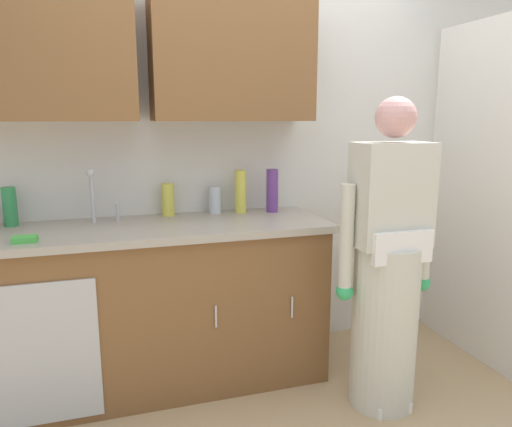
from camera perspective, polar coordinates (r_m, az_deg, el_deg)
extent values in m
cube|color=silver|center=(3.06, -2.85, 8.20)|extent=(4.80, 0.10, 2.70)
cube|color=brown|center=(2.78, -24.13, 17.29)|extent=(0.91, 0.34, 0.70)
cube|color=brown|center=(2.85, -2.93, 18.04)|extent=(0.91, 0.34, 0.70)
cube|color=silver|center=(3.23, 26.24, 1.85)|extent=(0.04, 1.10, 2.10)
cube|color=brown|center=(2.83, -11.92, -11.07)|extent=(1.90, 0.60, 0.90)
cube|color=#B7BABF|center=(2.59, -25.01, -15.20)|extent=(0.60, 0.01, 0.72)
cylinder|color=silver|center=(2.57, -4.80, -12.17)|extent=(0.01, 0.01, 0.12)
cylinder|color=silver|center=(2.68, 4.34, -11.10)|extent=(0.01, 0.01, 0.12)
cube|color=#A8A093|center=(2.69, -12.32, -1.75)|extent=(1.96, 0.66, 0.04)
cube|color=#B7BABF|center=(2.68, -17.95, -2.19)|extent=(0.50, 0.36, 0.03)
cylinder|color=#B7BABF|center=(2.80, -18.96, 1.95)|extent=(0.02, 0.02, 0.30)
sphere|color=#B7BABF|center=(2.72, -19.18, 4.66)|extent=(0.04, 0.04, 0.04)
cylinder|color=#B7BABF|center=(2.81, -16.19, 0.09)|extent=(0.02, 0.02, 0.10)
cube|color=white|center=(2.85, 14.83, -20.56)|extent=(0.20, 0.26, 0.06)
cylinder|color=beige|center=(2.67, 15.06, -12.84)|extent=(0.34, 0.34, 0.88)
cube|color=beige|center=(2.47, 15.88, 2.15)|extent=(0.38, 0.22, 0.52)
sphere|color=#DA9E9A|center=(2.45, 16.36, 10.98)|extent=(0.20, 0.20, 0.20)
cube|color=white|center=(2.42, 17.11, -3.90)|extent=(0.32, 0.04, 0.16)
cylinder|color=beige|center=(2.42, 10.76, -3.02)|extent=(0.07, 0.07, 0.55)
sphere|color=#33B266|center=(2.50, 10.52, -9.14)|extent=(0.09, 0.09, 0.09)
cylinder|color=beige|center=(2.66, 19.57, -2.18)|extent=(0.07, 0.07, 0.55)
sphere|color=#33B266|center=(2.73, 19.19, -7.79)|extent=(0.09, 0.09, 0.09)
cylinder|color=#D8D14C|center=(2.94, -1.87, 2.64)|extent=(0.07, 0.07, 0.26)
cylinder|color=#D8D14C|center=(2.90, -10.47, 1.64)|extent=(0.07, 0.07, 0.19)
cylinder|color=#2D8C4C|center=(2.90, -27.34, 0.72)|extent=(0.07, 0.07, 0.21)
cylinder|color=#66388C|center=(2.97, 1.95, 2.74)|extent=(0.07, 0.07, 0.27)
cylinder|color=silver|center=(2.94, -4.93, 1.63)|extent=(0.08, 0.08, 0.16)
cube|color=#4CBF4C|center=(2.50, -25.89, -2.78)|extent=(0.11, 0.07, 0.03)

